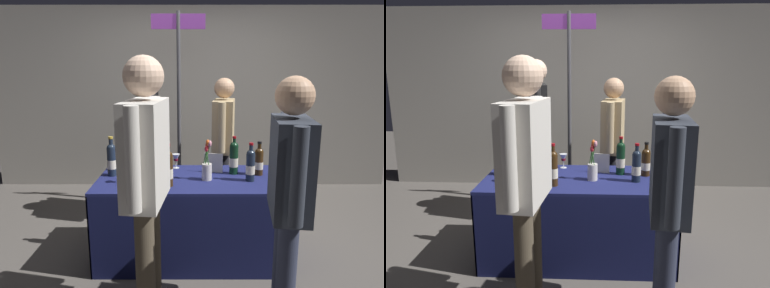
% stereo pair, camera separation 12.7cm
% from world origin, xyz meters
% --- Properties ---
extents(ground_plane, '(12.00, 12.00, 0.00)m').
position_xyz_m(ground_plane, '(0.00, 0.00, 0.00)').
color(ground_plane, '#514C47').
extents(back_partition, '(5.53, 0.12, 2.46)m').
position_xyz_m(back_partition, '(0.00, 1.99, 1.23)').
color(back_partition, '#9E998E').
rests_on(back_partition, ground_plane).
extents(tasting_table, '(1.62, 0.80, 0.73)m').
position_xyz_m(tasting_table, '(0.00, 0.00, 0.51)').
color(tasting_table, '#191E51').
rests_on(tasting_table, ground_plane).
extents(featured_wine_bottle, '(0.08, 0.08, 0.34)m').
position_xyz_m(featured_wine_bottle, '(0.37, 0.12, 0.88)').
color(featured_wine_bottle, black).
rests_on(featured_wine_bottle, tasting_table).
extents(display_bottle_0, '(0.08, 0.08, 0.33)m').
position_xyz_m(display_bottle_0, '(0.49, -0.08, 0.87)').
color(display_bottle_0, '#192333').
rests_on(display_bottle_0, tasting_table).
extents(display_bottle_1, '(0.08, 0.08, 0.35)m').
position_xyz_m(display_bottle_1, '(-0.19, -0.21, 0.88)').
color(display_bottle_1, '#38230F').
rests_on(display_bottle_1, tasting_table).
extents(display_bottle_2, '(0.08, 0.08, 0.35)m').
position_xyz_m(display_bottle_2, '(-0.71, 0.06, 0.88)').
color(display_bottle_2, '#192333').
rests_on(display_bottle_2, tasting_table).
extents(display_bottle_3, '(0.08, 0.08, 0.30)m').
position_xyz_m(display_bottle_3, '(0.59, 0.09, 0.85)').
color(display_bottle_3, '#38230F').
rests_on(display_bottle_3, tasting_table).
extents(wine_glass_near_vendor, '(0.07, 0.07, 0.13)m').
position_xyz_m(wine_glass_near_vendor, '(-0.59, -0.13, 0.82)').
color(wine_glass_near_vendor, silver).
rests_on(wine_glass_near_vendor, tasting_table).
extents(wine_glass_mid, '(0.07, 0.07, 0.13)m').
position_xyz_m(wine_glass_mid, '(-0.68, 0.23, 0.82)').
color(wine_glass_mid, silver).
rests_on(wine_glass_mid, tasting_table).
extents(wine_glass_near_taster, '(0.07, 0.07, 0.14)m').
position_xyz_m(wine_glass_near_taster, '(-0.15, 0.30, 0.82)').
color(wine_glass_near_taster, silver).
rests_on(wine_glass_near_taster, tasting_table).
extents(flower_vase, '(0.09, 0.09, 0.35)m').
position_xyz_m(flower_vase, '(0.13, -0.06, 0.84)').
color(flower_vase, silver).
rests_on(flower_vase, tasting_table).
extents(brochure_stand, '(0.17, 0.04, 0.18)m').
position_xyz_m(brochure_stand, '(0.19, 0.16, 0.81)').
color(brochure_stand, silver).
rests_on(brochure_stand, tasting_table).
extents(vendor_presenter, '(0.28, 0.60, 1.56)m').
position_xyz_m(vendor_presenter, '(0.34, 0.79, 0.93)').
color(vendor_presenter, black).
rests_on(vendor_presenter, ground_plane).
extents(vendor_assistant, '(0.29, 0.63, 1.75)m').
position_xyz_m(vendor_assistant, '(-0.48, 0.81, 1.07)').
color(vendor_assistant, black).
rests_on(vendor_assistant, ground_plane).
extents(taster_foreground_right, '(0.26, 0.64, 1.73)m').
position_xyz_m(taster_foreground_right, '(-0.28, -0.88, 1.06)').
color(taster_foreground_right, '#4C4233').
rests_on(taster_foreground_right, ground_plane).
extents(taster_foreground_left, '(0.27, 0.62, 1.62)m').
position_xyz_m(taster_foreground_left, '(0.58, -0.93, 0.98)').
color(taster_foreground_left, '#2D3347').
rests_on(taster_foreground_left, ground_plane).
extents(booth_signpost, '(0.60, 0.04, 2.27)m').
position_xyz_m(booth_signpost, '(-0.15, 1.15, 1.41)').
color(booth_signpost, '#47474C').
rests_on(booth_signpost, ground_plane).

